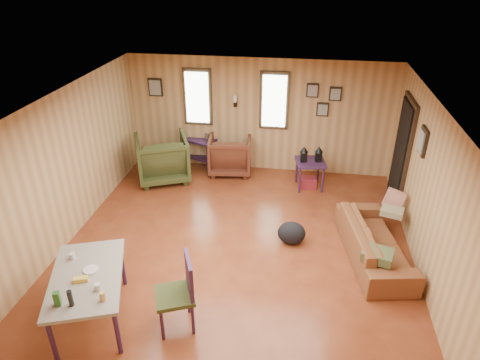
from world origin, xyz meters
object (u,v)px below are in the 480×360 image
(recliner_green, at_px, (162,156))
(end_table, at_px, (203,146))
(side_table, at_px, (311,160))
(recliner_brown, at_px, (230,152))
(sofa, at_px, (376,237))
(dining_table, at_px, (87,280))

(recliner_green, distance_m, end_table, 1.06)
(side_table, bearing_deg, end_table, 162.91)
(recliner_brown, bearing_deg, sofa, 129.79)
(end_table, xyz_separation_m, side_table, (2.35, -0.72, 0.18))
(end_table, relative_size, dining_table, 0.48)
(recliner_green, xyz_separation_m, side_table, (3.01, 0.10, 0.09))
(recliner_green, bearing_deg, end_table, -152.21)
(sofa, height_order, recliner_green, recliner_green)
(sofa, distance_m, recliner_green, 4.51)
(sofa, xyz_separation_m, recliner_green, (-4.03, 2.02, 0.14))
(recliner_green, bearing_deg, dining_table, 71.32)
(recliner_green, relative_size, side_table, 1.17)
(sofa, relative_size, dining_table, 1.21)
(sofa, xyz_separation_m, end_table, (-3.37, 2.85, 0.05))
(recliner_brown, bearing_deg, side_table, 158.49)
(end_table, height_order, dining_table, dining_table)
(side_table, bearing_deg, sofa, -64.34)
(sofa, height_order, end_table, end_table)
(recliner_brown, distance_m, end_table, 0.71)
(recliner_green, bearing_deg, recliner_brown, 179.26)
(sofa, bearing_deg, side_table, 15.08)
(recliner_brown, relative_size, end_table, 1.17)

